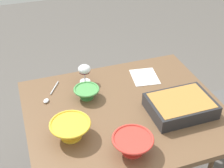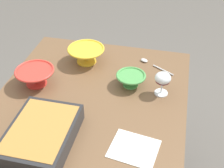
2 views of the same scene
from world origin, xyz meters
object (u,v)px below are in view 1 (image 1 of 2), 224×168
(wine_glass, at_px, (84,70))
(serving_spoon, at_px, (49,96))
(mixing_bowl, at_px, (133,144))
(serving_bowl, at_px, (71,129))
(dining_table, at_px, (125,121))
(small_bowl, at_px, (87,92))
(napkin, at_px, (145,77))
(casserole_dish, at_px, (181,105))

(wine_glass, relative_size, serving_spoon, 0.61)
(mixing_bowl, xyz_separation_m, serving_bowl, (-0.26, 0.19, 0.00))
(serving_bowl, bearing_deg, mixing_bowl, -36.96)
(dining_table, relative_size, mixing_bowl, 5.53)
(wine_glass, distance_m, serving_bowl, 0.49)
(small_bowl, bearing_deg, napkin, 12.14)
(mixing_bowl, xyz_separation_m, serving_spoon, (-0.31, 0.56, -0.04))
(mixing_bowl, relative_size, napkin, 1.05)
(serving_bowl, height_order, napkin, serving_bowl)
(serving_spoon, bearing_deg, mixing_bowl, -60.57)
(mixing_bowl, distance_m, serving_spoon, 0.64)
(dining_table, relative_size, serving_bowl, 5.31)
(wine_glass, height_order, serving_bowl, wine_glass)
(wine_glass, relative_size, casserole_dish, 0.35)
(small_bowl, bearing_deg, wine_glass, 79.04)
(dining_table, relative_size, small_bowl, 7.26)
(serving_spoon, distance_m, napkin, 0.63)
(casserole_dish, bearing_deg, serving_bowl, 179.45)
(mixing_bowl, bearing_deg, serving_spoon, 119.43)
(wine_glass, distance_m, mixing_bowl, 0.65)
(mixing_bowl, height_order, serving_spoon, mixing_bowl)
(small_bowl, distance_m, napkin, 0.43)
(dining_table, xyz_separation_m, wine_glass, (-0.15, 0.34, 0.18))
(dining_table, distance_m, serving_bowl, 0.38)
(casserole_dish, bearing_deg, wine_glass, 133.46)
(mixing_bowl, xyz_separation_m, small_bowl, (-0.10, 0.48, -0.01))
(dining_table, xyz_separation_m, mixing_bowl, (-0.08, -0.31, 0.14))
(dining_table, xyz_separation_m, serving_spoon, (-0.39, 0.25, 0.10))
(casserole_dish, height_order, serving_bowl, serving_bowl)
(wine_glass, distance_m, casserole_dish, 0.63)
(mixing_bowl, relative_size, serving_spoon, 0.99)
(wine_glass, relative_size, mixing_bowl, 0.62)
(wine_glass, bearing_deg, mixing_bowl, -84.01)
(napkin, bearing_deg, serving_spoon, -178.65)
(serving_bowl, bearing_deg, serving_spoon, 98.61)
(mixing_bowl, bearing_deg, dining_table, 75.66)
(dining_table, height_order, small_bowl, small_bowl)
(mixing_bowl, bearing_deg, napkin, 61.03)
(mixing_bowl, height_order, small_bowl, mixing_bowl)
(dining_table, bearing_deg, wine_glass, 113.50)
(small_bowl, bearing_deg, serving_spoon, 160.91)
(wine_glass, height_order, casserole_dish, wine_glass)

